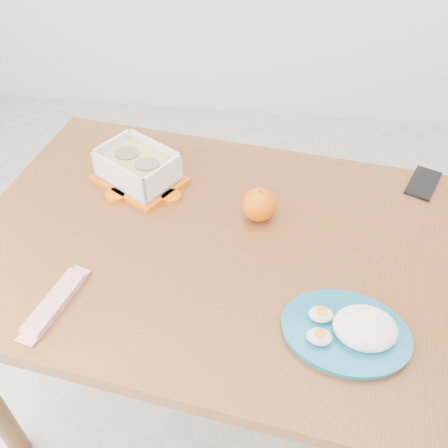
# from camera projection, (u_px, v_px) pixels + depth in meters

# --- Properties ---
(ground) EXTENTS (3.50, 3.50, 0.00)m
(ground) POSITION_uv_depth(u_px,v_px,m) (233.00, 365.00, 1.82)
(ground) COLOR #B7B7B2
(ground) RESTS_ON ground
(dining_table) EXTENTS (1.37, 1.01, 0.75)m
(dining_table) POSITION_uv_depth(u_px,v_px,m) (224.00, 267.00, 1.29)
(dining_table) COLOR brown
(dining_table) RESTS_ON ground
(food_container) EXTENTS (0.29, 0.27, 0.10)m
(food_container) POSITION_uv_depth(u_px,v_px,m) (138.00, 167.00, 1.37)
(food_container) COLOR #EC6107
(food_container) RESTS_ON dining_table
(orange_fruit) EXTENTS (0.09, 0.09, 0.09)m
(orange_fruit) POSITION_uv_depth(u_px,v_px,m) (259.00, 205.00, 1.26)
(orange_fruit) COLOR orange
(orange_fruit) RESTS_ON dining_table
(rice_plate) EXTENTS (0.30, 0.30, 0.07)m
(rice_plate) POSITION_uv_depth(u_px,v_px,m) (352.00, 329.00, 1.01)
(rice_plate) COLOR #19678A
(rice_plate) RESTS_ON dining_table
(candy_bar) EXTENTS (0.09, 0.19, 0.02)m
(candy_bar) POSITION_uv_depth(u_px,v_px,m) (55.00, 302.00, 1.08)
(candy_bar) COLOR red
(candy_bar) RESTS_ON dining_table
(smartphone) EXTENTS (0.12, 0.16, 0.01)m
(smartphone) POSITION_uv_depth(u_px,v_px,m) (423.00, 183.00, 1.39)
(smartphone) COLOR black
(smartphone) RESTS_ON dining_table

